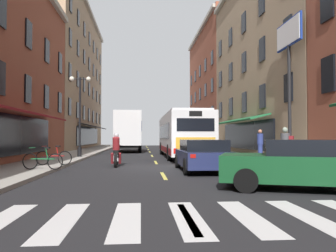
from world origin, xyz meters
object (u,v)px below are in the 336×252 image
object	(u,v)px
sedan_mid	(203,155)
street_lamp_twin	(80,112)
box_truck	(128,132)
sedan_far	(306,164)
pedestrian_far	(260,144)
pedestrian_near	(286,147)
motorcycle_rider	(116,152)
bicycle_mid	(43,161)
bicycle_near	(54,157)
transit_bus	(182,135)
sedan_near	(133,143)
billboard_sign	(289,54)

from	to	relation	value
sedan_mid	street_lamp_twin	xyz separation A→B (m)	(-6.68, 8.63, 2.41)
box_truck	sedan_far	size ratio (longest dim) A/B	1.49
pedestrian_far	pedestrian_near	bearing A→B (deg)	-99.30
sedan_far	motorcycle_rider	world-z (taller)	motorcycle_rider
box_truck	sedan_mid	xyz separation A→B (m)	(3.83, -18.06, -1.26)
street_lamp_twin	motorcycle_rider	bearing A→B (deg)	-64.55
sedan_far	bicycle_mid	size ratio (longest dim) A/B	2.87
sedan_far	pedestrian_near	distance (m)	4.48
bicycle_near	bicycle_mid	distance (m)	2.15
pedestrian_near	sedan_mid	bearing A→B (deg)	107.93
transit_bus	sedan_mid	size ratio (longest dim) A/B	2.66
box_truck	street_lamp_twin	world-z (taller)	street_lamp_twin
transit_bus	motorcycle_rider	bearing A→B (deg)	-120.88
bicycle_near	pedestrian_far	xyz separation A→B (m)	(11.22, 3.74, 0.55)
sedan_mid	pedestrian_near	distance (m)	3.39
box_truck	bicycle_near	distance (m)	16.47
box_truck	bicycle_mid	distance (m)	18.56
pedestrian_near	transit_bus	bearing A→B (deg)	49.41
sedan_mid	motorcycle_rider	size ratio (longest dim) A/B	2.11
box_truck	motorcycle_rider	world-z (taller)	box_truck
bicycle_near	street_lamp_twin	size ratio (longest dim) A/B	0.32
sedan_near	street_lamp_twin	bearing A→B (deg)	-98.58
box_truck	pedestrian_far	xyz separation A→B (m)	(8.39, -12.42, -0.90)
transit_bus	pedestrian_far	distance (m)	5.82
sedan_far	pedestrian_far	distance (m)	11.14
transit_bus	bicycle_near	size ratio (longest dim) A/B	6.80
billboard_sign	pedestrian_near	distance (m)	6.66
billboard_sign	bicycle_mid	world-z (taller)	billboard_sign
pedestrian_near	bicycle_near	bearing A→B (deg)	107.77
sedan_near	bicycle_near	world-z (taller)	sedan_near
pedestrian_near	street_lamp_twin	distance (m)	13.92
sedan_near	pedestrian_far	xyz separation A→B (m)	(8.15, -23.48, 0.35)
motorcycle_rider	pedestrian_far	bearing A→B (deg)	19.57
billboard_sign	street_lamp_twin	bearing A→B (deg)	155.40
sedan_mid	street_lamp_twin	bearing A→B (deg)	127.74
transit_bus	sedan_far	world-z (taller)	transit_bus
motorcycle_rider	pedestrian_near	size ratio (longest dim) A/B	1.21
bicycle_mid	pedestrian_near	xyz separation A→B (m)	(9.79, -0.67, 0.54)
sedan_mid	motorcycle_rider	xyz separation A→B (m)	(-3.84, 2.66, 0.02)
billboard_sign	pedestrian_near	xyz separation A→B (m)	(-2.04, -4.07, -4.87)
box_truck	street_lamp_twin	xyz separation A→B (m)	(-2.85, -9.43, 1.15)
sedan_far	transit_bus	bearing A→B (deg)	96.31
box_truck	pedestrian_near	bearing A→B (deg)	-69.56
bicycle_mid	street_lamp_twin	size ratio (longest dim) A/B	0.32
billboard_sign	bicycle_mid	distance (m)	13.44
transit_bus	motorcycle_rider	xyz separation A→B (m)	(-4.12, -6.89, -0.90)
sedan_near	pedestrian_near	bearing A→B (deg)	-77.18
transit_bus	sedan_far	size ratio (longest dim) A/B	2.39
billboard_sign	sedan_far	size ratio (longest dim) A/B	1.56
motorcycle_rider	street_lamp_twin	world-z (taller)	street_lamp_twin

